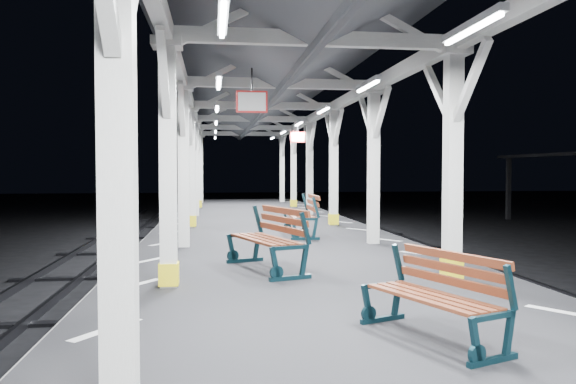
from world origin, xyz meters
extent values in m
cube|color=black|center=(0.00, 0.00, 0.50)|extent=(6.00, 50.00, 1.00)
cube|color=silver|center=(-2.45, 0.00, 1.00)|extent=(1.00, 48.00, 0.01)
cube|color=silver|center=(2.45, 0.00, 1.00)|extent=(1.00, 48.00, 0.01)
cube|color=silver|center=(-2.00, -2.00, 2.60)|extent=(0.22, 0.22, 3.20)
cube|color=silver|center=(-2.00, -1.45, 3.75)|extent=(0.10, 0.99, 0.99)
cube|color=silver|center=(-2.00, 2.00, 2.60)|extent=(0.22, 0.22, 3.20)
cube|color=silver|center=(-2.00, 2.00, 4.26)|extent=(0.40, 0.40, 0.12)
cube|color=yellow|center=(-2.00, 2.00, 1.18)|extent=(0.26, 0.26, 0.30)
cube|color=silver|center=(-2.00, 2.55, 3.75)|extent=(0.10, 0.99, 0.99)
cube|color=silver|center=(-2.00, 1.45, 3.75)|extent=(0.10, 0.99, 0.99)
cube|color=silver|center=(-2.00, 6.00, 2.60)|extent=(0.22, 0.22, 3.20)
cube|color=silver|center=(-2.00, 6.00, 4.26)|extent=(0.40, 0.40, 0.12)
cube|color=silver|center=(-2.00, 6.55, 3.75)|extent=(0.10, 0.99, 0.99)
cube|color=silver|center=(-2.00, 5.45, 3.75)|extent=(0.10, 0.99, 0.99)
cube|color=silver|center=(-2.00, 10.00, 2.60)|extent=(0.22, 0.22, 3.20)
cube|color=silver|center=(-2.00, 10.00, 4.26)|extent=(0.40, 0.40, 0.12)
cube|color=yellow|center=(-2.00, 10.00, 1.18)|extent=(0.26, 0.26, 0.30)
cube|color=silver|center=(-2.00, 10.55, 3.75)|extent=(0.10, 0.99, 0.99)
cube|color=silver|center=(-2.00, 9.45, 3.75)|extent=(0.10, 0.99, 0.99)
cube|color=silver|center=(-2.00, 14.00, 2.60)|extent=(0.22, 0.22, 3.20)
cube|color=silver|center=(-2.00, 14.00, 4.26)|extent=(0.40, 0.40, 0.12)
cube|color=silver|center=(-2.00, 14.55, 3.75)|extent=(0.10, 0.99, 0.99)
cube|color=silver|center=(-2.00, 13.45, 3.75)|extent=(0.10, 0.99, 0.99)
cube|color=silver|center=(-2.00, 18.00, 2.60)|extent=(0.22, 0.22, 3.20)
cube|color=silver|center=(-2.00, 18.00, 4.26)|extent=(0.40, 0.40, 0.12)
cube|color=yellow|center=(-2.00, 18.00, 1.18)|extent=(0.26, 0.26, 0.30)
cube|color=silver|center=(-2.00, 18.55, 3.75)|extent=(0.10, 0.99, 0.99)
cube|color=silver|center=(-2.00, 17.45, 3.75)|extent=(0.10, 0.99, 0.99)
cube|color=silver|center=(-2.00, 22.00, 2.60)|extent=(0.22, 0.22, 3.20)
cube|color=silver|center=(-2.00, 22.00, 4.26)|extent=(0.40, 0.40, 0.12)
cube|color=silver|center=(-2.00, 22.55, 3.75)|extent=(0.10, 0.99, 0.99)
cube|color=silver|center=(-2.00, 21.45, 3.75)|extent=(0.10, 0.99, 0.99)
cube|color=silver|center=(2.00, 2.00, 2.60)|extent=(0.22, 0.22, 3.20)
cube|color=silver|center=(2.00, 2.00, 4.26)|extent=(0.40, 0.40, 0.12)
cube|color=yellow|center=(2.00, 2.00, 1.18)|extent=(0.26, 0.26, 0.30)
cube|color=silver|center=(2.00, 2.55, 3.75)|extent=(0.10, 0.99, 0.99)
cube|color=silver|center=(2.00, 1.45, 3.75)|extent=(0.10, 0.99, 0.99)
cube|color=silver|center=(2.00, 6.00, 2.60)|extent=(0.22, 0.22, 3.20)
cube|color=silver|center=(2.00, 6.00, 4.26)|extent=(0.40, 0.40, 0.12)
cube|color=silver|center=(2.00, 6.55, 3.75)|extent=(0.10, 0.99, 0.99)
cube|color=silver|center=(2.00, 5.45, 3.75)|extent=(0.10, 0.99, 0.99)
cube|color=silver|center=(2.00, 10.00, 2.60)|extent=(0.22, 0.22, 3.20)
cube|color=silver|center=(2.00, 10.00, 4.26)|extent=(0.40, 0.40, 0.12)
cube|color=yellow|center=(2.00, 10.00, 1.18)|extent=(0.26, 0.26, 0.30)
cube|color=silver|center=(2.00, 10.55, 3.75)|extent=(0.10, 0.99, 0.99)
cube|color=silver|center=(2.00, 9.45, 3.75)|extent=(0.10, 0.99, 0.99)
cube|color=silver|center=(2.00, 14.00, 2.60)|extent=(0.22, 0.22, 3.20)
cube|color=silver|center=(2.00, 14.00, 4.26)|extent=(0.40, 0.40, 0.12)
cube|color=silver|center=(2.00, 14.55, 3.75)|extent=(0.10, 0.99, 0.99)
cube|color=silver|center=(2.00, 13.45, 3.75)|extent=(0.10, 0.99, 0.99)
cube|color=silver|center=(2.00, 18.00, 2.60)|extent=(0.22, 0.22, 3.20)
cube|color=silver|center=(2.00, 18.00, 4.26)|extent=(0.40, 0.40, 0.12)
cube|color=yellow|center=(2.00, 18.00, 1.18)|extent=(0.26, 0.26, 0.30)
cube|color=silver|center=(2.00, 18.55, 3.75)|extent=(0.10, 0.99, 0.99)
cube|color=silver|center=(2.00, 17.45, 3.75)|extent=(0.10, 0.99, 0.99)
cube|color=silver|center=(2.00, 22.00, 2.60)|extent=(0.22, 0.22, 3.20)
cube|color=silver|center=(2.00, 22.00, 4.26)|extent=(0.40, 0.40, 0.12)
cube|color=silver|center=(2.00, 22.55, 3.75)|extent=(0.10, 0.99, 0.99)
cube|color=silver|center=(2.00, 21.45, 3.75)|extent=(0.10, 0.99, 0.99)
cube|color=silver|center=(2.00, 0.00, 4.38)|extent=(0.18, 48.00, 0.24)
cube|color=silver|center=(0.00, 2.00, 4.38)|extent=(4.20, 0.14, 0.20)
cube|color=silver|center=(0.00, 6.00, 4.38)|extent=(4.20, 0.14, 0.20)
cube|color=silver|center=(0.00, 10.00, 4.38)|extent=(4.20, 0.14, 0.20)
cube|color=silver|center=(0.00, 14.00, 4.38)|extent=(4.20, 0.14, 0.20)
cube|color=silver|center=(0.00, 18.00, 4.38)|extent=(4.20, 0.14, 0.20)
cube|color=silver|center=(0.00, 22.00, 4.38)|extent=(4.20, 0.14, 0.20)
cube|color=silver|center=(-1.30, 0.00, 4.10)|extent=(0.10, 1.35, 0.08)
cube|color=white|center=(-1.30, 0.00, 4.05)|extent=(0.05, 1.25, 0.05)
cube|color=silver|center=(-1.30, 4.00, 4.10)|extent=(0.10, 1.35, 0.08)
cube|color=white|center=(-1.30, 4.00, 4.05)|extent=(0.05, 1.25, 0.05)
cube|color=silver|center=(-1.30, 8.00, 4.10)|extent=(0.10, 1.35, 0.08)
cube|color=white|center=(-1.30, 8.00, 4.05)|extent=(0.05, 1.25, 0.05)
cube|color=silver|center=(-1.30, 12.00, 4.10)|extent=(0.10, 1.35, 0.08)
cube|color=white|center=(-1.30, 12.00, 4.05)|extent=(0.05, 1.25, 0.05)
cube|color=silver|center=(-1.30, 16.00, 4.10)|extent=(0.10, 1.35, 0.08)
cube|color=white|center=(-1.30, 16.00, 4.05)|extent=(0.05, 1.25, 0.05)
cube|color=silver|center=(-1.30, 20.00, 4.10)|extent=(0.10, 1.35, 0.08)
cube|color=white|center=(-1.30, 20.00, 4.05)|extent=(0.05, 1.25, 0.05)
cube|color=silver|center=(1.30, 0.00, 4.10)|extent=(0.10, 1.35, 0.08)
cube|color=white|center=(1.30, 0.00, 4.05)|extent=(0.05, 1.25, 0.05)
cube|color=silver|center=(1.30, 4.00, 4.10)|extent=(0.10, 1.35, 0.08)
cube|color=white|center=(1.30, 4.00, 4.05)|extent=(0.05, 1.25, 0.05)
cube|color=silver|center=(1.30, 8.00, 4.10)|extent=(0.10, 1.35, 0.08)
cube|color=white|center=(1.30, 8.00, 4.05)|extent=(0.05, 1.25, 0.05)
cube|color=silver|center=(1.30, 12.00, 4.10)|extent=(0.10, 1.35, 0.08)
cube|color=white|center=(1.30, 12.00, 4.05)|extent=(0.05, 1.25, 0.05)
cube|color=silver|center=(1.30, 16.00, 4.10)|extent=(0.10, 1.35, 0.08)
cube|color=white|center=(1.30, 16.00, 4.05)|extent=(0.05, 1.25, 0.05)
cube|color=silver|center=(1.30, 20.00, 4.10)|extent=(0.10, 1.35, 0.08)
cube|color=white|center=(1.30, 20.00, 4.05)|extent=(0.05, 1.25, 0.05)
cylinder|color=black|center=(-0.78, 3.32, 4.02)|extent=(0.02, 0.02, 0.36)
cube|color=red|center=(-0.78, 3.32, 3.67)|extent=(0.50, 0.03, 0.35)
cube|color=white|center=(-0.78, 3.32, 3.67)|extent=(0.44, 0.04, 0.29)
cylinder|color=black|center=(1.36, 12.58, 4.02)|extent=(0.02, 0.02, 0.36)
cube|color=red|center=(1.36, 12.58, 3.67)|extent=(0.50, 0.03, 0.35)
cube|color=white|center=(1.36, 12.58, 3.67)|extent=(0.44, 0.05, 0.29)
cube|color=black|center=(14.00, 22.00, 1.65)|extent=(0.20, 0.20, 3.30)
sphere|color=silver|center=(14.00, 22.00, 3.22)|extent=(0.20, 0.20, 0.20)
cube|color=#0C252E|center=(0.84, -1.41, 1.03)|extent=(0.52, 0.24, 0.05)
cube|color=#0C252E|center=(0.66, -1.48, 1.21)|extent=(0.15, 0.09, 0.42)
cube|color=#0C252E|center=(1.01, -1.35, 1.21)|extent=(0.13, 0.09, 0.42)
cube|color=#0C252E|center=(1.03, -1.34, 1.60)|extent=(0.15, 0.09, 0.39)
cube|color=#0C252E|center=(0.34, -0.06, 1.03)|extent=(0.52, 0.24, 0.05)
cube|color=#0C252E|center=(0.15, -0.13, 1.21)|extent=(0.15, 0.09, 0.42)
cube|color=#0C252E|center=(0.50, 0.00, 1.21)|extent=(0.13, 0.09, 0.42)
cube|color=#0C252E|center=(0.52, 0.01, 1.60)|extent=(0.15, 0.09, 0.39)
cube|color=#5E2916|center=(0.42, -0.80, 1.40)|extent=(0.56, 1.31, 0.03)
cube|color=#5E2916|center=(0.53, -0.76, 1.40)|extent=(0.56, 1.31, 0.03)
cube|color=#5E2916|center=(0.64, -0.72, 1.40)|extent=(0.56, 1.31, 0.03)
cube|color=#5E2916|center=(0.75, -0.68, 1.40)|extent=(0.56, 1.31, 0.03)
cube|color=#5E2916|center=(0.81, -0.65, 1.53)|extent=(0.52, 1.29, 0.09)
cube|color=#5E2916|center=(0.82, -0.65, 1.65)|extent=(0.52, 1.29, 0.09)
cube|color=#5E2916|center=(0.84, -0.64, 1.76)|extent=(0.52, 1.29, 0.09)
cube|color=#0C252E|center=(-0.32, 2.24, 1.03)|extent=(0.64, 0.27, 0.07)
cube|color=#0C252E|center=(-0.54, 2.16, 1.25)|extent=(0.18, 0.11, 0.51)
cube|color=#0C252E|center=(-0.11, 2.30, 1.25)|extent=(0.16, 0.10, 0.51)
cube|color=#0C252E|center=(-0.09, 2.31, 1.73)|extent=(0.19, 0.11, 0.48)
cube|color=#0C252E|center=(-0.87, 3.89, 1.03)|extent=(0.64, 0.27, 0.07)
cube|color=#0C252E|center=(-1.10, 3.82, 1.25)|extent=(0.18, 0.11, 0.51)
cube|color=#0C252E|center=(-0.66, 3.96, 1.25)|extent=(0.16, 0.10, 0.51)
cube|color=#0C252E|center=(-0.64, 3.97, 1.73)|extent=(0.19, 0.11, 0.48)
cube|color=#5E2916|center=(-0.80, 2.99, 1.49)|extent=(0.62, 1.61, 0.04)
cube|color=#5E2916|center=(-0.67, 3.04, 1.49)|extent=(0.62, 1.61, 0.04)
cube|color=#5E2916|center=(-0.53, 3.09, 1.49)|extent=(0.62, 1.61, 0.04)
cube|color=#5E2916|center=(-0.40, 3.13, 1.49)|extent=(0.62, 1.61, 0.04)
cube|color=#5E2916|center=(-0.32, 3.15, 1.64)|extent=(0.58, 1.59, 0.10)
cube|color=#5E2916|center=(-0.30, 3.16, 1.79)|extent=(0.58, 1.59, 0.10)
cube|color=#5E2916|center=(-0.28, 3.17, 1.93)|extent=(0.58, 1.59, 0.10)
cube|color=#0C252E|center=(0.65, 6.77, 1.03)|extent=(0.66, 0.08, 0.07)
cube|color=#0C252E|center=(0.41, 6.77, 1.25)|extent=(0.17, 0.06, 0.51)
cube|color=#0C252E|center=(0.87, 6.76, 1.25)|extent=(0.15, 0.06, 0.51)
cube|color=#0C252E|center=(0.89, 6.76, 1.74)|extent=(0.18, 0.06, 0.48)
cube|color=#0C252E|center=(0.69, 8.53, 1.03)|extent=(0.66, 0.08, 0.07)
cube|color=#0C252E|center=(0.45, 8.54, 1.25)|extent=(0.17, 0.06, 0.51)
cube|color=#0C252E|center=(0.91, 8.52, 1.25)|extent=(0.15, 0.06, 0.51)
cube|color=#0C252E|center=(0.94, 8.52, 1.74)|extent=(0.18, 0.06, 0.48)
cube|color=#5E2916|center=(0.45, 7.65, 1.50)|extent=(0.14, 1.68, 0.04)
cube|color=#5E2916|center=(0.59, 7.65, 1.50)|extent=(0.14, 1.68, 0.04)
cube|color=#5E2916|center=(0.74, 7.65, 1.50)|extent=(0.14, 1.68, 0.04)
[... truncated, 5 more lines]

